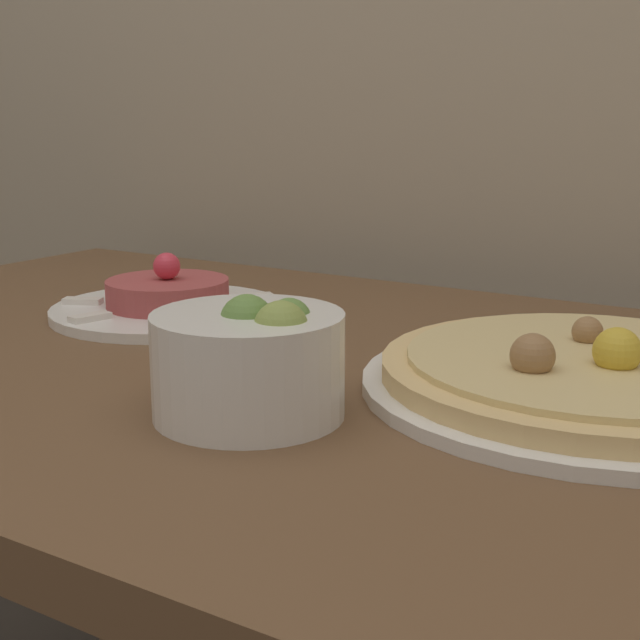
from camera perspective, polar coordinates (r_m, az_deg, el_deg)
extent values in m
cube|color=brown|center=(0.73, 4.02, -4.67)|extent=(1.37, 0.71, 0.03)
cylinder|color=brown|center=(1.44, -13.27, -11.15)|extent=(0.06, 0.06, 0.69)
cylinder|color=white|center=(0.70, 17.18, -4.12)|extent=(0.35, 0.35, 0.01)
cylinder|color=#E5C17F|center=(0.70, 17.25, -3.16)|extent=(0.32, 0.32, 0.01)
cylinder|color=#E0C684|center=(0.69, 17.31, -2.38)|extent=(0.28, 0.28, 0.01)
sphere|color=#997047|center=(0.64, 13.45, -2.24)|extent=(0.03, 0.03, 0.03)
sphere|color=gold|center=(0.67, 18.48, -1.91)|extent=(0.03, 0.03, 0.03)
sphere|color=#997047|center=(0.73, 16.74, -0.72)|extent=(0.02, 0.02, 0.02)
cylinder|color=white|center=(0.94, -9.67, 0.61)|extent=(0.24, 0.24, 0.01)
cylinder|color=#A84747|center=(0.93, -9.72, 1.74)|extent=(0.13, 0.13, 0.03)
sphere|color=#E0384C|center=(0.93, -9.78, 3.42)|extent=(0.03, 0.03, 0.03)
cube|color=white|center=(0.88, -5.19, 0.43)|extent=(0.04, 0.02, 0.01)
cube|color=white|center=(0.95, -4.26, 1.49)|extent=(0.04, 0.04, 0.01)
cube|color=white|center=(1.01, -7.22, 2.14)|extent=(0.02, 0.04, 0.01)
cube|color=white|center=(1.02, -11.70, 2.01)|extent=(0.04, 0.03, 0.01)
cube|color=white|center=(0.96, -14.95, 1.19)|extent=(0.04, 0.03, 0.01)
cube|color=white|center=(0.89, -14.51, 0.17)|extent=(0.02, 0.04, 0.01)
cube|color=white|center=(0.84, -9.99, -0.23)|extent=(0.04, 0.04, 0.01)
cylinder|color=white|center=(0.62, -4.61, -2.89)|extent=(0.13, 0.13, 0.07)
sphere|color=#668E42|center=(0.61, -4.69, -0.09)|extent=(0.04, 0.04, 0.04)
sphere|color=#668E42|center=(0.61, -1.99, -0.05)|extent=(0.03, 0.03, 0.03)
sphere|color=#8EA34C|center=(0.59, -2.86, -0.47)|extent=(0.04, 0.04, 0.04)
sphere|color=#B7BC70|center=(0.61, -4.52, -0.22)|extent=(0.03, 0.03, 0.03)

